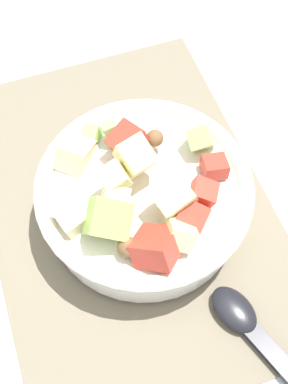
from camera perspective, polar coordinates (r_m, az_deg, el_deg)
name	(u,v)px	position (r m, az deg, el deg)	size (l,w,h in m)	color
ground_plane	(128,206)	(0.61, -1.79, -1.52)	(2.40, 2.40, 0.00)	silver
placemat	(128,204)	(0.61, -1.79, -1.38)	(0.47, 0.32, 0.01)	#756B56
salad_bowl	(143,196)	(0.56, -0.06, -0.45)	(0.23, 0.23, 0.11)	white
serving_spoon	(267,347)	(0.55, 13.42, -16.26)	(0.22, 0.10, 0.01)	black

